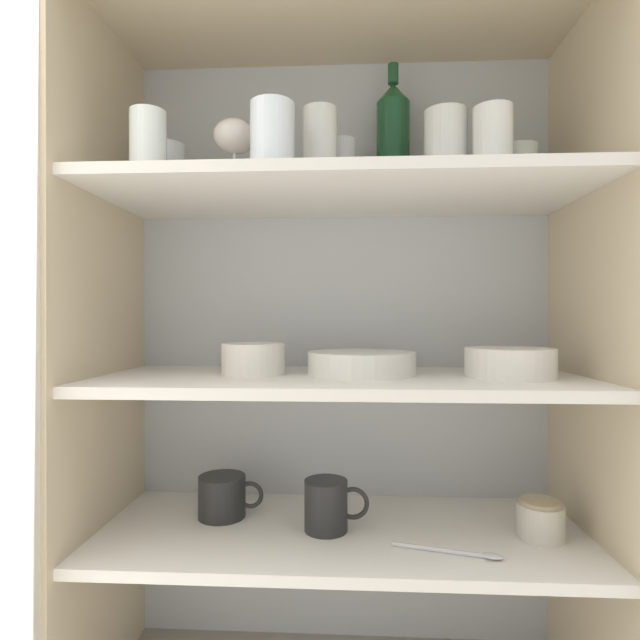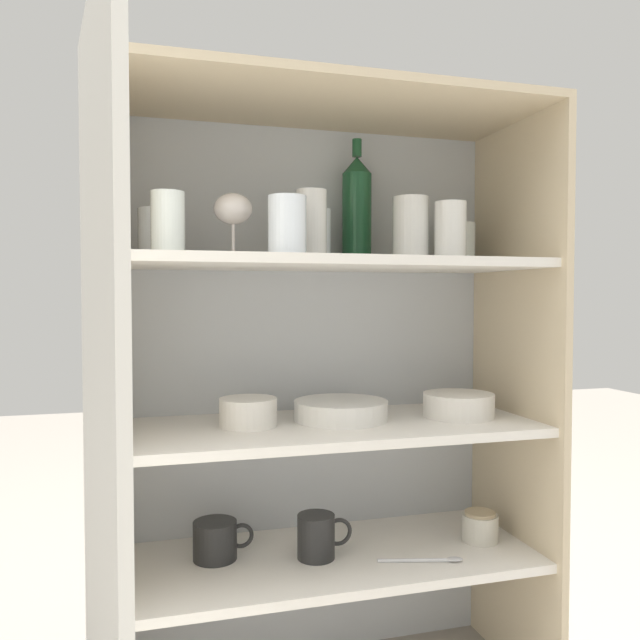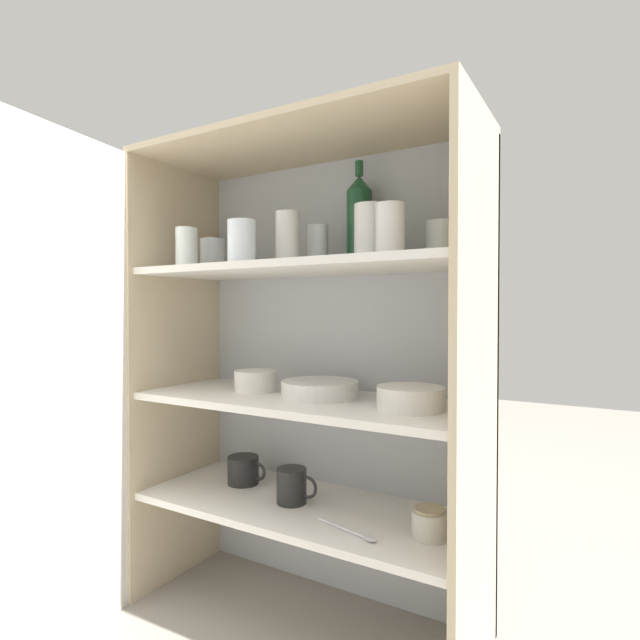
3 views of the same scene
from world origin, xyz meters
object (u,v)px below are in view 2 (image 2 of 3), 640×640
object	(u,v)px
mixing_bowl_large	(459,404)
coffee_mug_primary	(216,540)
plate_stack_white	(341,410)
serving_bowl_small	(248,411)
storage_jar	(480,527)
wine_bottle	(357,209)

from	to	relation	value
mixing_bowl_large	coffee_mug_primary	world-z (taller)	mixing_bowl_large
mixing_bowl_large	coffee_mug_primary	xyz separation A→B (m)	(-0.56, 0.05, -0.28)
plate_stack_white	serving_bowl_small	world-z (taller)	serving_bowl_small
coffee_mug_primary	plate_stack_white	bearing A→B (deg)	-3.11
coffee_mug_primary	storage_jar	world-z (taller)	coffee_mug_primary
wine_bottle	mixing_bowl_large	world-z (taller)	wine_bottle
mixing_bowl_large	serving_bowl_small	size ratio (longest dim) A/B	1.31
serving_bowl_small	storage_jar	world-z (taller)	serving_bowl_small
mixing_bowl_large	storage_jar	world-z (taller)	mixing_bowl_large
serving_bowl_small	coffee_mug_primary	xyz separation A→B (m)	(-0.07, 0.03, -0.29)
wine_bottle	coffee_mug_primary	size ratio (longest dim) A/B	2.24
serving_bowl_small	wine_bottle	bearing A→B (deg)	21.20
serving_bowl_small	storage_jar	size ratio (longest dim) A/B	1.48
plate_stack_white	coffee_mug_primary	distance (m)	0.40
coffee_mug_primary	wine_bottle	bearing A→B (deg)	13.24
plate_stack_white	coffee_mug_primary	size ratio (longest dim) A/B	1.60
wine_bottle	mixing_bowl_large	size ratio (longest dim) A/B	1.82
mixing_bowl_large	wine_bottle	bearing A→B (deg)	146.62
plate_stack_white	coffee_mug_primary	xyz separation A→B (m)	(-0.28, 0.02, -0.28)
coffee_mug_primary	serving_bowl_small	bearing A→B (deg)	-21.96
serving_bowl_small	mixing_bowl_large	bearing A→B (deg)	-2.90
plate_stack_white	mixing_bowl_large	bearing A→B (deg)	-7.62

